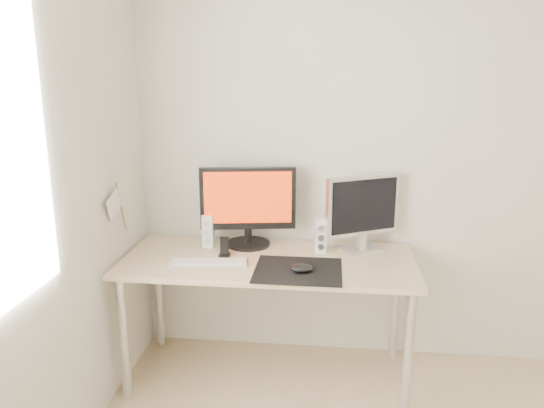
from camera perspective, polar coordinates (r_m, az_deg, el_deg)
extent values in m
plane|color=white|center=(3.20, 17.29, 4.88)|extent=(3.50, 0.00, 3.50)
cube|color=black|center=(2.76, 2.82, -7.13)|extent=(0.45, 0.40, 0.00)
ellipsoid|color=black|center=(2.72, 3.21, -6.93)|extent=(0.12, 0.07, 0.04)
cube|color=#D1B587|center=(2.94, -0.39, -6.11)|extent=(1.60, 0.70, 0.03)
cylinder|color=silver|center=(3.01, -15.64, -13.79)|extent=(0.05, 0.05, 0.70)
cylinder|color=silver|center=(2.84, 14.45, -15.49)|extent=(0.05, 0.05, 0.70)
cylinder|color=silver|center=(3.49, -12.10, -9.43)|extent=(0.05, 0.05, 0.70)
cylinder|color=silver|center=(3.35, 13.13, -10.56)|extent=(0.05, 0.05, 0.70)
cylinder|color=black|center=(3.14, -2.58, -4.27)|extent=(0.30, 0.30, 0.02)
cylinder|color=black|center=(3.12, -2.59, -3.09)|extent=(0.05, 0.05, 0.12)
cube|color=black|center=(3.05, -2.61, 0.61)|extent=(0.55, 0.13, 0.36)
cube|color=red|center=(3.03, -2.61, 0.68)|extent=(0.49, 0.08, 0.30)
cube|color=silver|center=(3.10, 9.52, -4.72)|extent=(0.27, 0.25, 0.01)
cube|color=silver|center=(3.08, 9.56, -3.71)|extent=(0.06, 0.06, 0.10)
cube|color=silver|center=(3.03, 9.72, -0.11)|extent=(0.41, 0.25, 0.34)
cube|color=black|center=(3.01, 9.94, -0.21)|extent=(0.36, 0.20, 0.30)
cube|color=white|center=(3.10, -6.84, -2.85)|extent=(0.06, 0.07, 0.20)
cylinder|color=silver|center=(3.08, -6.99, -4.03)|extent=(0.04, 0.01, 0.04)
cylinder|color=silver|center=(3.07, -7.02, -3.08)|extent=(0.04, 0.01, 0.04)
cylinder|color=#B2B2B4|center=(3.05, -7.05, -2.12)|extent=(0.04, 0.01, 0.04)
cube|color=white|center=(3.00, 5.30, -3.40)|extent=(0.06, 0.07, 0.20)
cylinder|color=#BABBBD|center=(2.98, 5.25, -4.63)|extent=(0.04, 0.01, 0.04)
cylinder|color=#B2B2B4|center=(2.96, 5.28, -3.65)|extent=(0.04, 0.01, 0.04)
cylinder|color=silver|center=(2.95, 5.30, -2.66)|extent=(0.04, 0.01, 0.04)
cube|color=silver|center=(2.86, -6.82, -6.34)|extent=(0.43, 0.17, 0.01)
cube|color=white|center=(2.86, -6.83, -6.19)|extent=(0.41, 0.15, 0.01)
cube|color=black|center=(2.97, -5.12, -5.48)|extent=(0.06, 0.05, 0.01)
cube|color=black|center=(2.95, -5.14, -4.47)|extent=(0.05, 0.02, 0.10)
cylinder|color=#A57F54|center=(2.97, -15.92, -0.28)|extent=(0.01, 0.10, 0.29)
cube|color=white|center=(2.87, -16.61, 0.03)|extent=(0.00, 0.19, 0.15)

